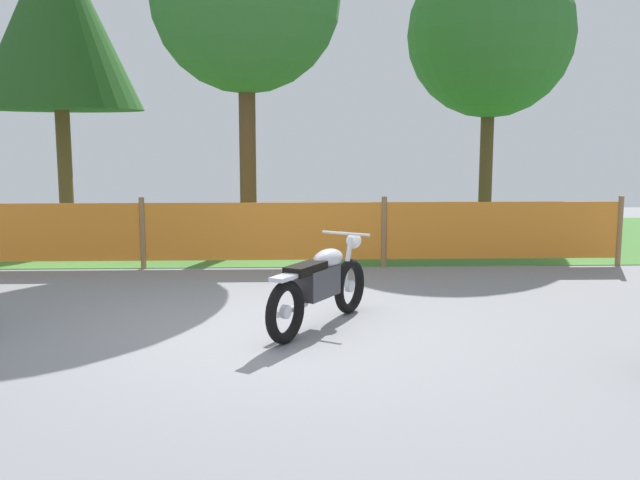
{
  "coord_description": "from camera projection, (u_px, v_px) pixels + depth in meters",
  "views": [
    {
      "loc": [
        0.45,
        -6.93,
        1.94
      ],
      "look_at": [
        0.7,
        0.14,
        0.9
      ],
      "focal_mm": 39.89,
      "sensor_mm": 36.0,
      "label": 1
    }
  ],
  "objects": [
    {
      "name": "ground",
      "position": [
        250.0,
        332.0,
        7.12
      ],
      "size": [
        24.0,
        24.0,
        0.02
      ],
      "primitive_type": "cube",
      "color": "gray"
    },
    {
      "name": "barrier_fence",
      "position": [
        264.0,
        232.0,
        10.43
      ],
      "size": [
        10.71,
        0.08,
        1.05
      ],
      "color": "olive",
      "rests_on": "ground"
    },
    {
      "name": "tree_leftmost",
      "position": [
        57.0,
        18.0,
        13.52
      ],
      "size": [
        3.13,
        3.13,
        5.91
      ],
      "color": "brown",
      "rests_on": "ground"
    },
    {
      "name": "motorcycle_lead",
      "position": [
        320.0,
        284.0,
        7.22
      ],
      "size": [
        1.1,
        1.7,
        0.91
      ],
      "rotation": [
        0.0,
        0.0,
        1.02
      ],
      "color": "black",
      "rests_on": "ground"
    },
    {
      "name": "tree_near_right",
      "position": [
        490.0,
        34.0,
        14.84
      ],
      "size": [
        3.48,
        3.48,
        5.78
      ],
      "color": "brown",
      "rests_on": "ground"
    },
    {
      "name": "grass_verge",
      "position": [
        271.0,
        238.0,
        13.5
      ],
      "size": [
        24.0,
        6.06,
        0.01
      ],
      "primitive_type": "cube",
      "color": "#427A33",
      "rests_on": "ground"
    }
  ]
}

